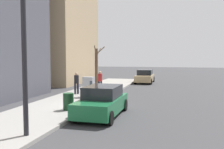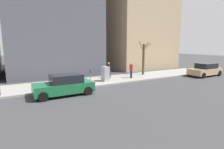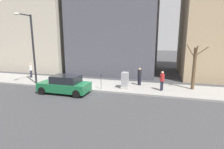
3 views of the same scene
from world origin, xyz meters
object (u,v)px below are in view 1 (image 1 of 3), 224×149
parked_car_tan (145,76)px  parking_meter (91,89)px  utility_box (89,87)px  parked_car_green (102,102)px  trash_bin (68,101)px  pedestrian_midblock (77,82)px  pedestrian_near_meter (100,80)px  streetlamp (30,28)px  bare_tree (97,67)px

parked_car_tan → parking_meter: size_ratio=3.11×
parking_meter → utility_box: 2.12m
parked_car_green → trash_bin: 2.00m
pedestrian_midblock → parking_meter: bearing=74.8°
parking_meter → pedestrian_near_meter: pedestrian_near_meter is taller
pedestrian_midblock → pedestrian_near_meter: bearing=-172.8°
parked_car_tan → trash_bin: size_ratio=4.67×
parked_car_tan → pedestrian_near_meter: pedestrian_near_meter is taller
parked_car_green → pedestrian_midblock: (3.76, -5.71, 0.35)m
parking_meter → pedestrian_midblock: 3.78m
trash_bin → pedestrian_near_meter: 7.53m
parked_car_green → parking_meter: parked_car_green is taller
parked_car_tan → parked_car_green: bearing=89.5°
parked_car_tan → streetlamp: bearing=85.9°
parked_car_green → streetlamp: streetlamp is taller
parked_car_tan → parking_meter: 14.03m
bare_tree → streetlamp: bearing=99.0°
utility_box → pedestrian_near_meter: 3.18m
utility_box → trash_bin: (-0.40, 4.33, -0.25)m
trash_bin → parked_car_green: bearing=172.2°
parked_car_tan → utility_box: 12.26m
parked_car_green → pedestrian_midblock: 6.85m
utility_box → pedestrian_midblock: size_ratio=0.86×
bare_tree → pedestrian_near_meter: bare_tree is taller
bare_tree → trash_bin: 10.33m
streetlamp → bare_tree: size_ratio=1.67×
bare_tree → trash_bin: size_ratio=4.32×
trash_bin → pedestrian_midblock: 5.75m
parked_car_tan → bare_tree: 7.43m
parking_meter → utility_box: size_ratio=0.94×
parking_meter → streetlamp: size_ratio=0.21×
parking_meter → pedestrian_near_meter: bearing=-79.0°
parked_car_tan → pedestrian_near_meter: (2.65, 8.83, 0.35)m
pedestrian_midblock → utility_box: bearing=89.8°
parked_car_green → streetlamp: size_ratio=0.65×
trash_bin → bare_tree: bearing=-80.5°
parked_car_green → bare_tree: size_ratio=1.08×
parked_car_tan → utility_box: bearing=78.2°
pedestrian_near_meter → utility_box: bearing=113.7°
trash_bin → pedestrian_midblock: pedestrian_midblock is taller
bare_tree → pedestrian_near_meter: 3.00m
trash_bin → pedestrian_midblock: size_ratio=0.54×
parked_car_tan → pedestrian_midblock: bearing=70.3°
utility_box → parked_car_tan: bearing=-101.8°
parked_car_green → pedestrian_midblock: pedestrian_midblock is taller
utility_box → streetlamp: bearing=96.6°
streetlamp → pedestrian_near_meter: (1.16, -11.92, -2.93)m
parked_car_tan → pedestrian_midblock: size_ratio=2.53×
utility_box → bare_tree: size_ratio=0.37×
parking_meter → parked_car_green: bearing=119.8°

